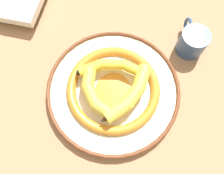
% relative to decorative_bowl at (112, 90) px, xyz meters
% --- Properties ---
extents(ground_plane, '(2.80, 2.80, 0.00)m').
position_rel_decorative_bowl_xyz_m(ground_plane, '(-0.04, -0.00, -0.02)').
color(ground_plane, '#A87A56').
extents(decorative_bowl, '(0.39, 0.39, 0.04)m').
position_rel_decorative_bowl_xyz_m(decorative_bowl, '(0.00, 0.00, 0.00)').
color(decorative_bowl, beige).
rests_on(decorative_bowl, ground_plane).
extents(banana_a, '(0.17, 0.16, 0.04)m').
position_rel_decorative_bowl_xyz_m(banana_a, '(-0.04, -0.04, 0.04)').
color(banana_a, yellow).
rests_on(banana_a, decorative_bowl).
extents(banana_b, '(0.07, 0.21, 0.03)m').
position_rel_decorative_bowl_xyz_m(banana_b, '(0.06, -0.01, 0.04)').
color(banana_b, yellow).
rests_on(banana_b, decorative_bowl).
extents(banana_c, '(0.17, 0.09, 0.04)m').
position_rel_decorative_bowl_xyz_m(banana_c, '(-0.02, 0.05, 0.04)').
color(banana_c, gold).
rests_on(banana_c, decorative_bowl).
extents(book_stack, '(0.21, 0.20, 0.05)m').
position_rel_decorative_bowl_xyz_m(book_stack, '(0.34, 0.29, 0.01)').
color(book_stack, '#4C754C').
rests_on(book_stack, ground_plane).
extents(coffee_mug, '(0.13, 0.09, 0.08)m').
position_rel_decorative_bowl_xyz_m(coffee_mug, '(0.13, -0.26, 0.02)').
color(coffee_mug, '#335184').
rests_on(coffee_mug, ground_plane).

